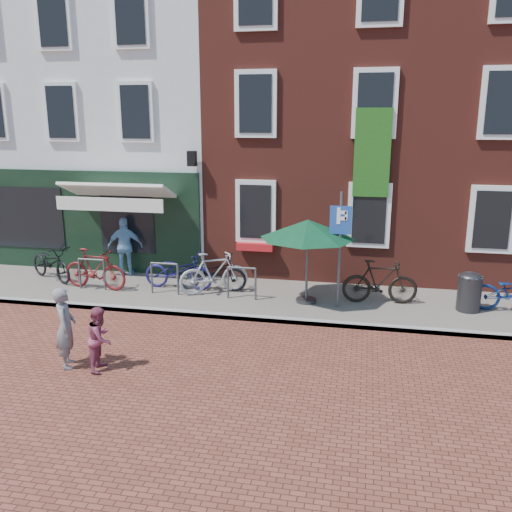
% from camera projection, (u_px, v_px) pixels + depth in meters
% --- Properties ---
extents(ground, '(80.00, 80.00, 0.00)m').
position_uv_depth(ground, '(209.00, 318.00, 12.55)').
color(ground, brown).
extents(sidewalk, '(24.00, 3.00, 0.10)m').
position_uv_depth(sidewalk, '(264.00, 298.00, 13.76)').
color(sidewalk, slate).
rests_on(sidewalk, ground).
extents(building_stucco, '(8.00, 8.00, 9.00)m').
position_uv_depth(building_stucco, '(124.00, 116.00, 19.02)').
color(building_stucco, silver).
rests_on(building_stucco, ground).
extents(building_brick_mid, '(6.00, 8.00, 10.00)m').
position_uv_depth(building_brick_mid, '(326.00, 100.00, 17.55)').
color(building_brick_mid, maroon).
rests_on(building_brick_mid, ground).
extents(litter_bin, '(0.54, 0.54, 0.99)m').
position_uv_depth(litter_bin, '(470.00, 290.00, 12.64)').
color(litter_bin, '#2E2E30').
rests_on(litter_bin, sidewalk).
extents(parking_sign, '(0.50, 0.07, 2.75)m').
position_uv_depth(parking_sign, '(340.00, 236.00, 12.57)').
color(parking_sign, '#4C4C4F').
rests_on(parking_sign, sidewalk).
extents(parasol, '(2.28, 2.28, 2.14)m').
position_uv_depth(parasol, '(308.00, 226.00, 12.88)').
color(parasol, '#4C4C4F').
rests_on(parasol, sidewalk).
extents(woman, '(0.56, 0.66, 1.52)m').
position_uv_depth(woman, '(66.00, 328.00, 9.98)').
color(woman, slate).
rests_on(woman, ground).
extents(boy, '(0.51, 0.62, 1.19)m').
position_uv_depth(boy, '(100.00, 338.00, 9.91)').
color(boy, '#953D56').
rests_on(boy, ground).
extents(cafe_person, '(1.05, 0.64, 1.66)m').
position_uv_depth(cafe_person, '(125.00, 247.00, 15.39)').
color(cafe_person, '#7DB2DB').
rests_on(cafe_person, sidewalk).
extents(bicycle_0, '(1.93, 1.46, 0.97)m').
position_uv_depth(bicycle_0, '(51.00, 263.00, 15.03)').
color(bicycle_0, black).
rests_on(bicycle_0, sidewalk).
extents(bicycle_1, '(1.84, 0.69, 1.08)m').
position_uv_depth(bicycle_1, '(95.00, 269.00, 14.22)').
color(bicycle_1, '#5B1415').
rests_on(bicycle_1, sidewalk).
extents(bicycle_2, '(1.87, 0.70, 0.97)m').
position_uv_depth(bicycle_2, '(178.00, 271.00, 14.26)').
color(bicycle_2, navy).
rests_on(bicycle_2, sidewalk).
extents(bicycle_3, '(1.81, 1.31, 1.08)m').
position_uv_depth(bicycle_3, '(214.00, 273.00, 13.86)').
color(bicycle_3, '#A09FA2').
rests_on(bicycle_3, sidewalk).
extents(bicycle_4, '(1.86, 0.70, 0.97)m').
position_uv_depth(bicycle_4, '(211.00, 272.00, 14.12)').
color(bicycle_4, black).
rests_on(bicycle_4, sidewalk).
extents(bicycle_5, '(1.83, 0.67, 1.08)m').
position_uv_depth(bicycle_5, '(380.00, 282.00, 13.14)').
color(bicycle_5, black).
rests_on(bicycle_5, sidewalk).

